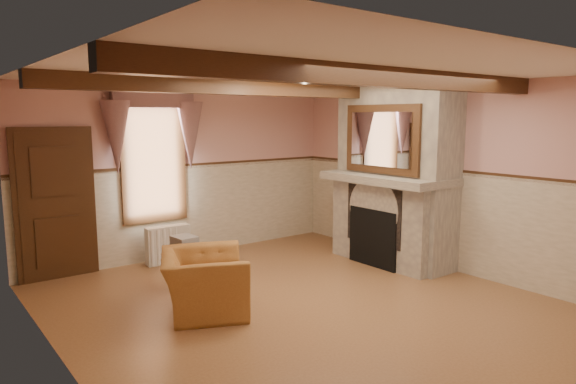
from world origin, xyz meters
TOP-DOWN VIEW (x-y plane):
  - floor at (0.00, 0.00)m, footprint 5.50×6.00m
  - ceiling at (0.00, 0.00)m, footprint 5.50×6.00m
  - wall_back at (0.00, 3.00)m, footprint 5.50×0.02m
  - wall_front at (0.00, -3.00)m, footprint 5.50×0.02m
  - wall_left at (-2.75, 0.00)m, footprint 0.02×6.00m
  - wall_right at (2.75, 0.00)m, footprint 0.02×6.00m
  - wainscot at (0.00, 0.00)m, footprint 5.50×6.00m
  - chair_rail at (0.00, 0.00)m, footprint 5.50×6.00m
  - firebox at (2.00, 0.60)m, footprint 0.20×0.95m
  - armchair at (-1.06, 0.51)m, footprint 1.34×1.41m
  - side_table at (-0.91, 1.30)m, footprint 0.65×0.65m
  - book_stack at (-0.91, 1.31)m, footprint 0.28×0.34m
  - radiator at (-0.52, 2.70)m, footprint 0.71×0.21m
  - bowl at (2.24, 0.76)m, footprint 0.38×0.38m
  - mantel_clock at (2.24, 1.20)m, footprint 0.14×0.24m
  - oil_lamp at (2.24, 0.87)m, footprint 0.11×0.11m
  - candle_red at (2.24, 0.03)m, footprint 0.06×0.06m
  - jar_yellow at (2.24, 0.26)m, footprint 0.06×0.06m
  - fireplace at (2.42, 0.60)m, footprint 0.85×2.00m
  - mantel at (2.24, 0.60)m, footprint 1.05×2.05m
  - overmantel_mirror at (2.06, 0.60)m, footprint 0.06×1.44m
  - door at (-2.10, 2.94)m, footprint 1.10×0.10m
  - window at (-0.60, 2.97)m, footprint 1.06×0.08m
  - window_drapes at (-0.60, 2.88)m, footprint 1.30×0.14m
  - ceiling_beam_front at (0.00, -1.20)m, footprint 5.50×0.18m
  - ceiling_beam_back at (0.00, 1.20)m, footprint 5.50×0.18m

SIDE VIEW (x-z plane):
  - floor at x=0.00m, z-range -0.01..0.01m
  - side_table at x=-0.91m, z-range 0.00..0.55m
  - radiator at x=-0.52m, z-range 0.00..0.60m
  - armchair at x=-1.06m, z-range 0.00..0.72m
  - firebox at x=2.00m, z-range 0.00..0.90m
  - book_stack at x=-0.91m, z-range 0.55..0.75m
  - wainscot at x=0.00m, z-range 0.00..1.50m
  - door at x=-2.10m, z-range 0.00..2.10m
  - mantel at x=2.24m, z-range 1.30..1.42m
  - wall_back at x=0.00m, z-range 0.00..2.80m
  - wall_front at x=0.00m, z-range 0.00..2.80m
  - wall_left at x=-2.75m, z-range 0.00..2.80m
  - wall_right at x=2.75m, z-range 0.00..2.80m
  - fireplace at x=2.42m, z-range 0.00..2.80m
  - bowl at x=2.24m, z-range 1.42..1.51m
  - jar_yellow at x=2.24m, z-range 1.42..1.54m
  - chair_rail at x=0.00m, z-range 1.46..1.54m
  - candle_red at x=2.24m, z-range 1.42..1.58m
  - mantel_clock at x=2.24m, z-range 1.42..1.62m
  - oil_lamp at x=2.24m, z-range 1.42..1.70m
  - window at x=-0.60m, z-range 0.64..2.66m
  - overmantel_mirror at x=2.06m, z-range 1.45..2.49m
  - window_drapes at x=-0.60m, z-range 1.55..2.95m
  - ceiling_beam_front at x=0.00m, z-range 2.60..2.80m
  - ceiling_beam_back at x=0.00m, z-range 2.60..2.80m
  - ceiling at x=0.00m, z-range 2.79..2.80m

